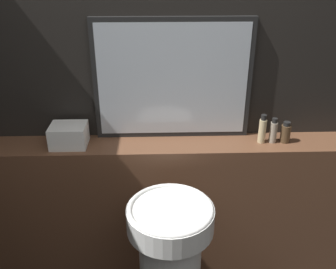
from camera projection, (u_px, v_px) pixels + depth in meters
name	position (u px, v px, depth m)	size (l,w,h in m)	color
wall_back	(151.00, 81.00, 2.00)	(8.00, 0.06, 2.50)	black
vanity_counter	(153.00, 215.00, 2.21)	(2.36, 0.23, 0.95)	brown
mirror	(173.00, 80.00, 1.95)	(0.83, 0.03, 0.64)	black
towel_stack	(69.00, 135.00, 1.97)	(0.19, 0.16, 0.11)	white
shampoo_bottle	(262.00, 130.00, 1.99)	(0.04, 0.04, 0.16)	#C6B284
conditioner_bottle	(273.00, 131.00, 1.99)	(0.04, 0.04, 0.14)	gray
lotion_bottle	(286.00, 133.00, 2.00)	(0.05, 0.05, 0.12)	#4C3823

